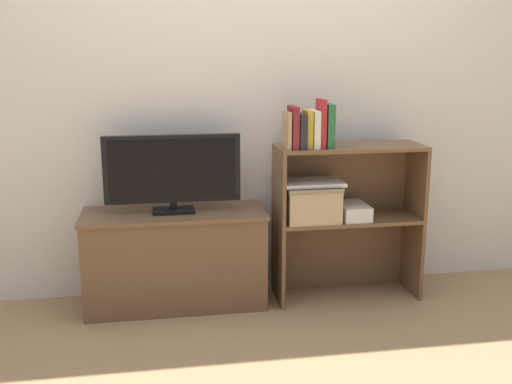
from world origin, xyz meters
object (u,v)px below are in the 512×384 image
at_px(tv_stand, 175,258).
at_px(book_forest, 329,126).
at_px(book_crimson, 321,124).
at_px(book_charcoal, 301,131).
at_px(laptop, 311,182).
at_px(book_mustard, 308,129).
at_px(book_ivory, 314,129).
at_px(tv, 172,171).
at_px(book_maroon, 293,127).
at_px(book_tan, 287,130).
at_px(storage_basket_left, 311,200).
at_px(magazine_stack, 353,211).

height_order(tv_stand, book_forest, book_forest).
relative_size(tv_stand, book_crimson, 3.84).
relative_size(book_charcoal, laptop, 0.53).
bearing_deg(tv_stand, book_mustard, -6.65).
bearing_deg(book_charcoal, book_ivory, 0.00).
height_order(tv, book_forest, book_forest).
distance_m(book_maroon, book_mustard, 0.08).
bearing_deg(book_tan, book_maroon, 0.00).
distance_m(book_ivory, laptop, 0.29).
xyz_separation_m(book_charcoal, book_crimson, (0.11, 0.00, 0.04)).
xyz_separation_m(tv_stand, tv, (0.00, -0.00, 0.48)).
distance_m(book_tan, laptop, 0.32).
bearing_deg(book_ivory, book_mustard, 180.00).
bearing_deg(book_charcoal, storage_basket_left, 24.67).
bearing_deg(magazine_stack, book_charcoal, -174.71).
distance_m(tv, book_charcoal, 0.70).
xyz_separation_m(book_tan, book_crimson, (0.18, 0.00, 0.03)).
bearing_deg(book_forest, book_mustard, 180.00).
height_order(book_maroon, book_mustard, book_maroon).
xyz_separation_m(book_mustard, book_crimson, (0.07, 0.00, 0.03)).
bearing_deg(book_mustard, book_ivory, 0.00).
bearing_deg(tv_stand, book_maroon, -7.47).
bearing_deg(book_forest, tv_stand, 174.26).
distance_m(book_maroon, book_charcoal, 0.05).
relative_size(tv, magazine_stack, 2.95).
bearing_deg(magazine_stack, book_maroon, -175.32).
relative_size(tv_stand, book_maroon, 4.45).
distance_m(book_mustard, book_forest, 0.11).
distance_m(book_mustard, book_crimson, 0.08).
bearing_deg(tv_stand, book_ivory, -6.34).
bearing_deg(laptop, book_crimson, -40.03).
bearing_deg(book_ivory, storage_basket_left, 94.58).
bearing_deg(book_maroon, storage_basket_left, 16.14).
bearing_deg(book_charcoal, tv_stand, 172.99).
distance_m(tv_stand, tv, 0.48).
bearing_deg(book_charcoal, magazine_stack, 5.29).
xyz_separation_m(tv_stand, book_mustard, (0.70, -0.08, 0.70)).
bearing_deg(book_mustard, book_tan, 180.00).
xyz_separation_m(tv_stand, book_charcoal, (0.67, -0.08, 0.69)).
height_order(book_tan, book_crimson, book_crimson).
bearing_deg(book_forest, laptop, 158.08).
relative_size(tv_stand, book_forest, 4.27).
bearing_deg(book_ivory, book_maroon, 180.00).
height_order(book_tan, book_mustard, book_mustard).
distance_m(book_tan, magazine_stack, 0.60).
height_order(book_maroon, book_charcoal, book_maroon).
distance_m(tv, book_tan, 0.63).
bearing_deg(book_maroon, book_charcoal, 0.00).
relative_size(tv_stand, storage_basket_left, 3.32).
bearing_deg(tv_stand, book_charcoal, -7.01).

